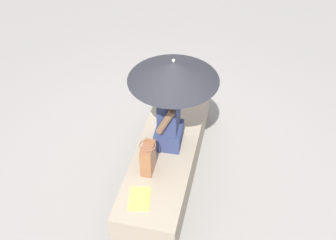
{
  "coord_description": "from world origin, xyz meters",
  "views": [
    {
      "loc": [
        3.17,
        0.73,
        3.72
      ],
      "look_at": [
        -0.02,
        0.01,
        0.81
      ],
      "focal_mm": 44.62,
      "sensor_mm": 36.0,
      "label": 1
    }
  ],
  "objects_px": {
    "person_seated": "(169,116)",
    "handbag_black": "(148,158)",
    "parasol": "(173,71)",
    "magazine": "(140,199)"
  },
  "relations": [
    {
      "from": "parasol",
      "to": "magazine",
      "type": "relative_size",
      "value": 4.16
    },
    {
      "from": "handbag_black",
      "to": "magazine",
      "type": "xyz_separation_m",
      "value": [
        0.39,
        0.01,
        -0.17
      ]
    },
    {
      "from": "parasol",
      "to": "handbag_black",
      "type": "height_order",
      "value": "parasol"
    },
    {
      "from": "person_seated",
      "to": "magazine",
      "type": "height_order",
      "value": "person_seated"
    },
    {
      "from": "parasol",
      "to": "magazine",
      "type": "bearing_deg",
      "value": -13.03
    },
    {
      "from": "person_seated",
      "to": "handbag_black",
      "type": "xyz_separation_m",
      "value": [
        0.44,
        -0.12,
        -0.21
      ]
    },
    {
      "from": "handbag_black",
      "to": "parasol",
      "type": "bearing_deg",
      "value": 152.32
    },
    {
      "from": "person_seated",
      "to": "magazine",
      "type": "relative_size",
      "value": 3.21
    },
    {
      "from": "parasol",
      "to": "handbag_black",
      "type": "distance_m",
      "value": 0.94
    },
    {
      "from": "person_seated",
      "to": "parasol",
      "type": "bearing_deg",
      "value": 33.92
    }
  ]
}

